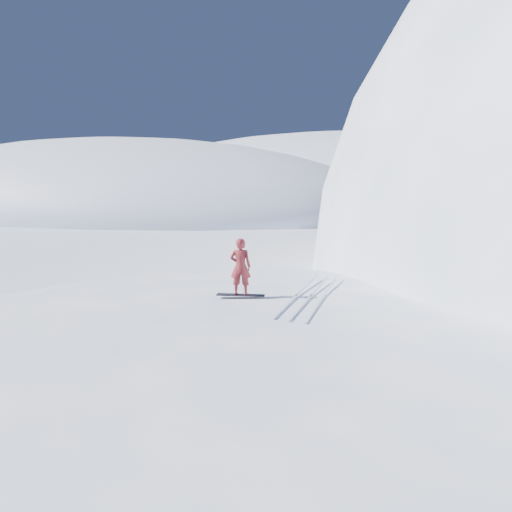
% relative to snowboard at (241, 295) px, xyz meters
% --- Properties ---
extents(ground, '(400.00, 400.00, 0.00)m').
position_rel_snowboard_xyz_m(ground, '(3.41, -3.77, -2.41)').
color(ground, white).
rests_on(ground, ground).
extents(near_ridge, '(36.00, 28.00, 4.80)m').
position_rel_snowboard_xyz_m(near_ridge, '(4.41, -0.77, -2.41)').
color(near_ridge, white).
rests_on(near_ridge, ground).
extents(far_ridge_a, '(120.00, 70.00, 28.00)m').
position_rel_snowboard_xyz_m(far_ridge_a, '(-66.59, 56.23, -2.41)').
color(far_ridge_a, white).
rests_on(far_ridge_a, ground).
extents(far_ridge_c, '(140.00, 90.00, 36.00)m').
position_rel_snowboard_xyz_m(far_ridge_c, '(-36.59, 106.23, -2.41)').
color(far_ridge_c, white).
rests_on(far_ridge_c, ground).
extents(wind_bumps, '(16.00, 14.40, 1.00)m').
position_rel_snowboard_xyz_m(wind_bumps, '(2.85, -1.65, -2.41)').
color(wind_bumps, white).
rests_on(wind_bumps, ground).
extents(snowboard, '(1.50, 0.83, 0.03)m').
position_rel_snowboard_xyz_m(snowboard, '(0.00, 0.00, 0.00)').
color(snowboard, black).
rests_on(snowboard, near_ridge).
extents(snowboarder, '(0.76, 0.64, 1.78)m').
position_rel_snowboard_xyz_m(snowboarder, '(0.00, 0.00, 0.90)').
color(snowboarder, maroon).
rests_on(snowboarder, snowboard).
extents(vapor_plume, '(10.66, 8.53, 7.47)m').
position_rel_snowboard_xyz_m(vapor_plume, '(-51.50, 28.68, -2.41)').
color(vapor_plume, white).
rests_on(vapor_plume, ground).
extents(board_tracks, '(1.99, 5.92, 0.04)m').
position_rel_snowboard_xyz_m(board_tracks, '(1.88, 1.30, 0.01)').
color(board_tracks, silver).
rests_on(board_tracks, ground).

